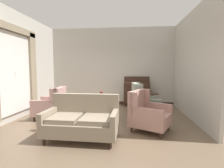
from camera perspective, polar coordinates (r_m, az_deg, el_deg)
name	(u,v)px	position (r m, az deg, el deg)	size (l,w,h in m)	color
ground	(101,123)	(5.08, -3.58, -12.83)	(7.78, 7.78, 0.00)	brown
wall_back	(112,66)	(7.59, -0.08, 5.90)	(5.59, 0.08, 3.34)	#BCB7AD
wall_left	(28,66)	(6.62, -26.29, 5.51)	(0.08, 3.89, 3.34)	#BCB7AD
wall_right	(191,65)	(5.91, 24.97, 5.69)	(0.08, 3.89, 3.34)	#BCB7AD
baseboard_back	(112,103)	(7.68, -0.12, -6.21)	(5.43, 0.03, 0.12)	#382319
window_with_curtains	(15,68)	(5.90, -29.68, 4.64)	(0.12, 2.10, 2.69)	silver
coffee_table	(102,107)	(5.20, -3.41, -7.69)	(0.84, 0.84, 0.51)	#382319
porcelain_vase	(101,99)	(5.12, -3.55, -4.87)	(0.17, 0.17, 0.39)	brown
settee	(82,121)	(3.96, -9.98, -12.00)	(1.61, 0.89, 0.97)	gray
armchair_back_corner	(148,114)	(4.48, 11.80, -9.71)	(1.16, 1.14, 1.00)	tan
armchair_near_window	(143,104)	(5.50, 10.28, -6.49)	(0.89, 0.82, 1.12)	gray
armchair_beside_settee	(52,105)	(5.74, -19.34, -6.66)	(0.92, 0.90, 0.99)	tan
side_table	(152,101)	(6.29, 13.28, -5.55)	(0.47, 0.47, 0.70)	#382319
sideboard	(137,93)	(7.32, 8.24, -2.91)	(1.08, 0.39, 1.23)	#382319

